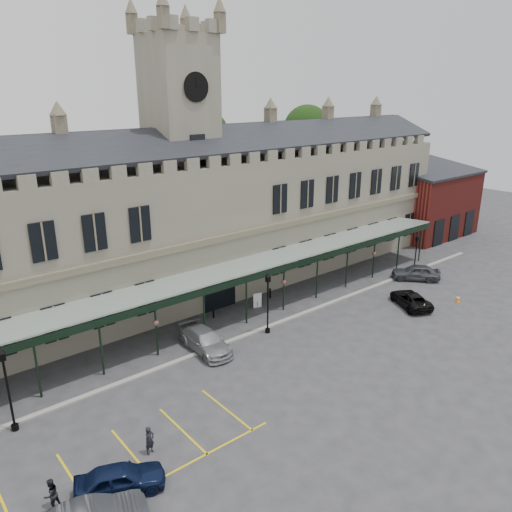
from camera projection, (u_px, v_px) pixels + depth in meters
ground at (310, 358)px, 34.84m from camera, size 140.00×140.00×0.00m
station_building at (186, 224)px, 44.42m from camera, size 60.00×10.36×17.30m
clock_tower at (182, 148)px, 42.36m from camera, size 5.60×5.60×24.80m
canopy at (244, 294)px, 39.54m from camera, size 50.00×4.10×4.30m
brick_annex at (428, 202)px, 63.44m from camera, size 12.40×8.36×9.23m
kerb at (260, 330)px, 38.85m from camera, size 60.00×0.40×0.12m
parking_markings at (137, 460)px, 25.33m from camera, size 16.00×6.00×0.01m
tree_behind_mid at (202, 138)px, 53.86m from camera, size 6.00×6.00×16.00m
tree_behind_right at (307, 130)px, 63.47m from camera, size 6.00×6.00×16.00m
lamp_post_left at (7, 382)px, 26.61m from camera, size 0.49×0.49×5.14m
lamp_post_mid at (268, 297)px, 37.61m from camera, size 0.47×0.47×4.96m
lamp_post_right at (416, 251)px, 49.22m from camera, size 0.42×0.42×4.41m
traffic_cone at (458, 299)px, 43.94m from camera, size 0.40×0.40×0.64m
sign_board at (257, 301)px, 42.76m from camera, size 0.74×0.25×1.29m
bollard_left at (214, 313)px, 40.86m from camera, size 0.15×0.15×0.85m
bollard_right at (270, 293)px, 44.72m from camera, size 0.16×0.16×0.91m
car_left_a at (120, 479)px, 23.15m from camera, size 4.48×3.09×1.42m
car_taxi at (205, 341)px, 35.72m from camera, size 2.37×5.26×1.50m
car_van at (411, 299)px, 43.03m from camera, size 3.90×5.02×1.27m
car_right_a at (416, 272)px, 48.89m from camera, size 4.40×4.66×1.56m
person_a at (150, 440)px, 25.58m from camera, size 0.65×0.51×1.56m
person_b at (51, 494)px, 22.23m from camera, size 0.89×0.79×1.52m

